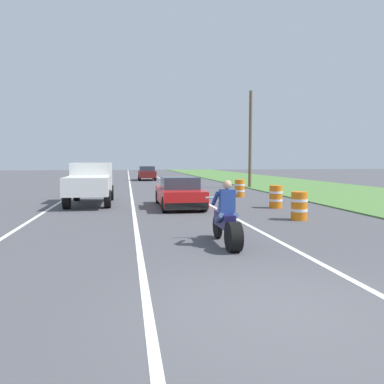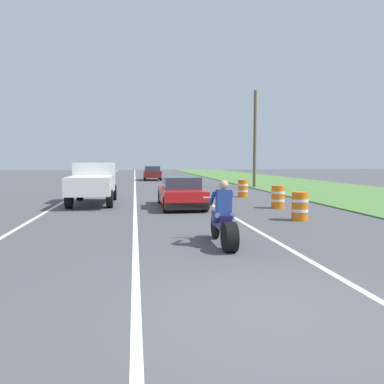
% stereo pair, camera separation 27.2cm
% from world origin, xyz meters
% --- Properties ---
extents(ground_plane, '(160.00, 160.00, 0.00)m').
position_xyz_m(ground_plane, '(0.00, 0.00, 0.00)').
color(ground_plane, '#4C4C51').
extents(lane_stripe_left_solid, '(0.14, 120.00, 0.01)m').
position_xyz_m(lane_stripe_left_solid, '(-5.40, 20.00, 0.00)').
color(lane_stripe_left_solid, white).
rests_on(lane_stripe_left_solid, ground).
extents(lane_stripe_right_solid, '(0.14, 120.00, 0.01)m').
position_xyz_m(lane_stripe_right_solid, '(1.80, 20.00, 0.00)').
color(lane_stripe_right_solid, white).
rests_on(lane_stripe_right_solid, ground).
extents(lane_stripe_centre_dashed, '(0.14, 120.00, 0.01)m').
position_xyz_m(lane_stripe_centre_dashed, '(-1.80, 20.00, 0.00)').
color(lane_stripe_centre_dashed, white).
rests_on(lane_stripe_centre_dashed, ground).
extents(grass_verge_right, '(10.00, 120.00, 0.06)m').
position_xyz_m(grass_verge_right, '(11.92, 20.00, 0.03)').
color(grass_verge_right, '#517F3D').
rests_on(grass_verge_right, ground).
extents(motorcycle_with_rider, '(0.70, 2.21, 1.62)m').
position_xyz_m(motorcycle_with_rider, '(0.34, 4.02, 0.59)').
color(motorcycle_with_rider, black).
rests_on(motorcycle_with_rider, ground).
extents(sports_car_red, '(1.84, 4.30, 1.37)m').
position_xyz_m(sports_car_red, '(0.25, 11.74, 0.63)').
color(sports_car_red, red).
rests_on(sports_car_red, ground).
extents(pickup_truck_left_lane_white, '(2.02, 4.80, 1.98)m').
position_xyz_m(pickup_truck_left_lane_white, '(-3.79, 13.67, 1.11)').
color(pickup_truck_left_lane_white, silver).
rests_on(pickup_truck_left_lane_white, ground).
extents(utility_pole_roadside, '(0.24, 0.24, 7.36)m').
position_xyz_m(utility_pole_roadside, '(7.29, 22.78, 3.68)').
color(utility_pole_roadside, brown).
rests_on(utility_pole_roadside, ground).
extents(construction_barrel_nearest, '(0.58, 0.58, 1.00)m').
position_xyz_m(construction_barrel_nearest, '(3.91, 7.46, 0.50)').
color(construction_barrel_nearest, orange).
rests_on(construction_barrel_nearest, ground).
extents(construction_barrel_mid, '(0.58, 0.58, 1.00)m').
position_xyz_m(construction_barrel_mid, '(4.41, 10.75, 0.50)').
color(construction_barrel_mid, orange).
rests_on(construction_barrel_mid, ground).
extents(construction_barrel_far, '(0.58, 0.58, 1.00)m').
position_xyz_m(construction_barrel_far, '(4.34, 15.90, 0.50)').
color(construction_barrel_far, orange).
rests_on(construction_barrel_far, ground).
extents(distant_car_far_ahead, '(1.80, 4.00, 1.50)m').
position_xyz_m(distant_car_far_ahead, '(0.06, 35.34, 0.77)').
color(distant_car_far_ahead, maroon).
rests_on(distant_car_far_ahead, ground).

